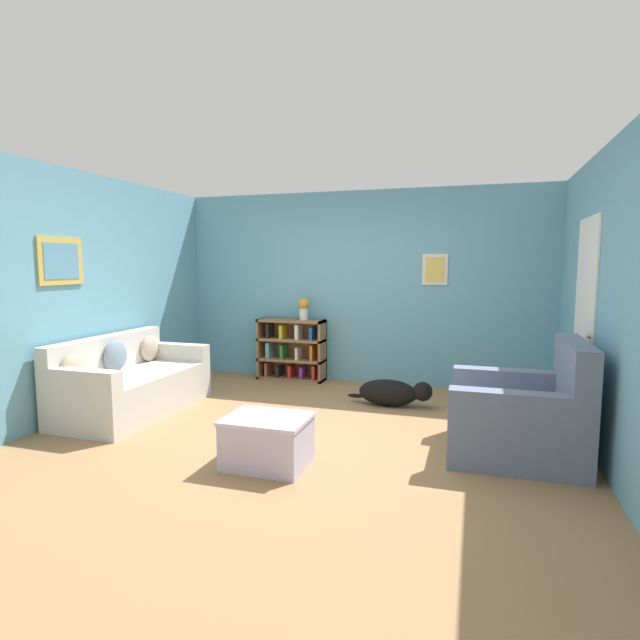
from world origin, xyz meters
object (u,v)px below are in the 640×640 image
(couch, at_px, (130,384))
(coffee_table, at_px, (267,439))
(recliner_chair, at_px, (524,417))
(bookshelf, at_px, (292,350))
(vase, at_px, (304,308))
(dog, at_px, (393,393))

(couch, distance_m, coffee_table, 2.22)
(recliner_chair, bearing_deg, bookshelf, 144.23)
(couch, height_order, vase, vase)
(couch, relative_size, bookshelf, 1.84)
(bookshelf, xyz_separation_m, recliner_chair, (2.87, -2.07, -0.08))
(recliner_chair, height_order, dog, recliner_chair)
(coffee_table, bearing_deg, bookshelf, 106.85)
(bookshelf, relative_size, dog, 0.96)
(bookshelf, relative_size, coffee_table, 1.42)
(couch, bearing_deg, coffee_table, -24.18)
(coffee_table, distance_m, dog, 2.10)
(recliner_chair, height_order, coffee_table, recliner_chair)
(coffee_table, bearing_deg, vase, 103.59)
(dog, relative_size, vase, 3.29)
(couch, height_order, recliner_chair, recliner_chair)
(couch, xyz_separation_m, bookshelf, (1.14, 2.00, 0.10))
(bookshelf, relative_size, recliner_chair, 0.89)
(recliner_chair, xyz_separation_m, coffee_table, (-1.99, -0.84, -0.12))
(coffee_table, bearing_deg, recliner_chair, 22.96)
(couch, relative_size, vase, 5.78)
(dog, bearing_deg, bookshelf, 149.66)
(bookshelf, bearing_deg, dog, -30.34)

